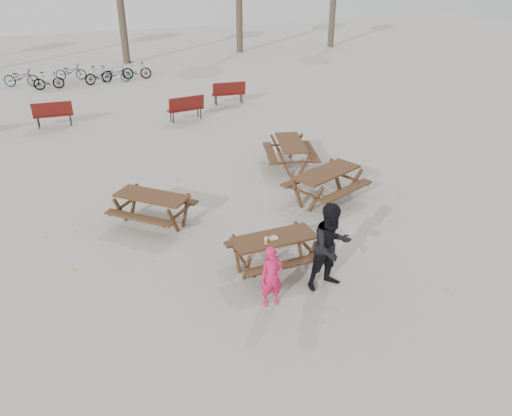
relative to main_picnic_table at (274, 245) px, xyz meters
name	(u,v)px	position (x,y,z in m)	size (l,w,h in m)	color
ground	(274,268)	(0.00, 0.00, -0.59)	(80.00, 80.00, 0.00)	gray
main_picnic_table	(274,245)	(0.00, 0.00, 0.00)	(1.80, 1.45, 0.78)	#3B2415
food_tray	(273,238)	(-0.04, -0.06, 0.21)	(0.18, 0.11, 0.04)	white
bread_roll	(273,236)	(-0.04, -0.06, 0.25)	(0.14, 0.06, 0.05)	tan
soda_bottle	(266,241)	(-0.27, -0.18, 0.26)	(0.07, 0.07, 0.17)	silver
child	(272,277)	(-0.56, -1.14, 0.05)	(0.46, 0.30, 1.27)	#CD194F
adult	(331,247)	(0.77, -1.03, 0.35)	(0.91, 0.71, 1.88)	black
picnic_table_east	(326,186)	(2.74, 2.52, -0.15)	(2.02, 1.63, 0.87)	#3B2415
picnic_table_north	(153,209)	(-1.98, 3.02, -0.19)	(1.84, 1.49, 0.79)	#3B2415
picnic_table_far	(291,154)	(2.92, 5.12, -0.17)	(1.94, 1.57, 0.84)	#3B2415
park_bench_row	(115,109)	(-1.51, 12.30, -0.07)	(12.25, 2.35, 1.03)	maroon
bicycle_row	(79,75)	(-2.27, 19.92, -0.13)	(7.60, 2.64, 0.95)	black
fallen_leaves	(252,214)	(0.50, 2.50, -0.58)	(11.00, 11.00, 0.01)	#BB8F2D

